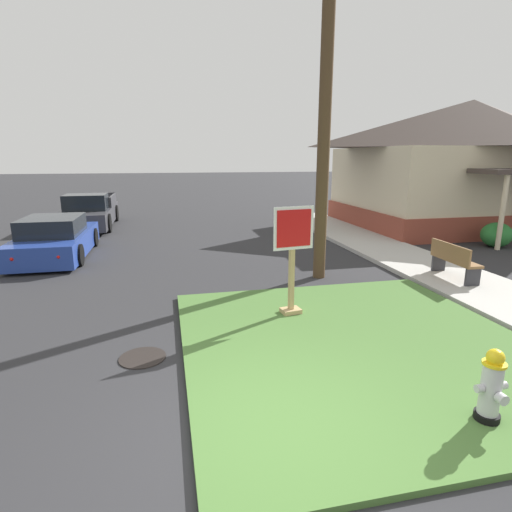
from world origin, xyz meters
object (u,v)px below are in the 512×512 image
object	(u,v)px
fire_hydrant	(491,387)
pickup_truck_charcoal	(90,213)
parked_sedan_blue	(55,239)
manhole_cover	(143,358)
utility_pole	(327,69)
street_bench	(453,259)
stop_sign	(292,262)

from	to	relation	value
fire_hydrant	pickup_truck_charcoal	xyz separation A→B (m)	(-6.68, 15.29, 0.13)
fire_hydrant	parked_sedan_blue	bearing A→B (deg)	124.72
manhole_cover	pickup_truck_charcoal	size ratio (longest dim) A/B	0.13
fire_hydrant	utility_pole	xyz separation A→B (m)	(0.29, 5.99, 4.42)
manhole_cover	street_bench	size ratio (longest dim) A/B	0.48
manhole_cover	street_bench	world-z (taller)	street_bench
fire_hydrant	parked_sedan_blue	xyz separation A→B (m)	(-6.76, 9.75, 0.06)
stop_sign	utility_pole	xyz separation A→B (m)	(1.48, 2.41, 3.82)
stop_sign	manhole_cover	distance (m)	3.10
stop_sign	street_bench	distance (m)	4.66
stop_sign	pickup_truck_charcoal	size ratio (longest dim) A/B	0.39
fire_hydrant	utility_pole	world-z (taller)	utility_pole
fire_hydrant	utility_pole	distance (m)	7.45
manhole_cover	parked_sedan_blue	size ratio (longest dim) A/B	0.16
pickup_truck_charcoal	fire_hydrant	bearing A→B (deg)	-66.42
stop_sign	street_bench	size ratio (longest dim) A/B	1.39
fire_hydrant	manhole_cover	bearing A→B (deg)	147.33
parked_sedan_blue	fire_hydrant	bearing A→B (deg)	-55.28
fire_hydrant	stop_sign	xyz separation A→B (m)	(-1.20, 3.58, 0.60)
manhole_cover	utility_pole	xyz separation A→B (m)	(4.17, 3.50, 4.90)
parked_sedan_blue	utility_pole	size ratio (longest dim) A/B	0.46
manhole_cover	utility_pole	distance (m)	7.32
pickup_truck_charcoal	utility_pole	world-z (taller)	utility_pole
parked_sedan_blue	pickup_truck_charcoal	world-z (taller)	pickup_truck_charcoal
utility_pole	street_bench	bearing A→B (deg)	-20.95
parked_sedan_blue	pickup_truck_charcoal	distance (m)	5.54
stop_sign	parked_sedan_blue	xyz separation A→B (m)	(-5.56, 6.17, -0.55)
pickup_truck_charcoal	street_bench	world-z (taller)	pickup_truck_charcoal
street_bench	fire_hydrant	bearing A→B (deg)	-123.89
stop_sign	utility_pole	world-z (taller)	utility_pole
stop_sign	street_bench	world-z (taller)	stop_sign
parked_sedan_blue	street_bench	distance (m)	11.15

